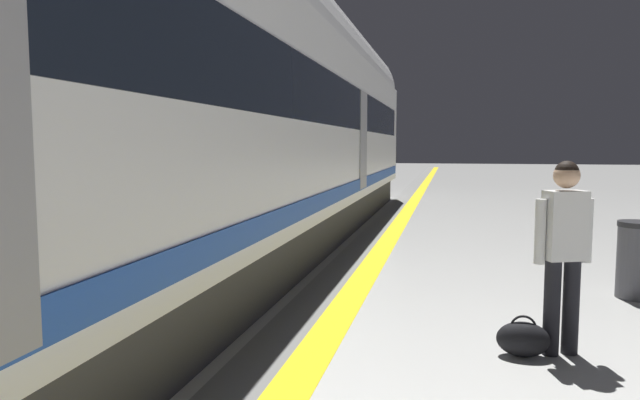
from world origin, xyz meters
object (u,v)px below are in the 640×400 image
object	(u,v)px
duffel_bag_near	(523,339)
passenger_near	(564,243)
high_speed_train	(170,85)
waste_bin	(637,260)

from	to	relation	value
duffel_bag_near	passenger_near	bearing A→B (deg)	22.43
high_speed_train	passenger_near	xyz separation A→B (m)	(4.19, -1.15, -1.53)
duffel_bag_near	waste_bin	world-z (taller)	waste_bin
passenger_near	waste_bin	xyz separation A→B (m)	(1.21, 2.15, -0.51)
duffel_bag_near	high_speed_train	bearing A→B (deg)	161.70
high_speed_train	waste_bin	distance (m)	5.86
passenger_near	duffel_bag_near	size ratio (longest dim) A/B	3.79
passenger_near	high_speed_train	bearing A→B (deg)	164.67
high_speed_train	duffel_bag_near	size ratio (longest dim) A/B	67.97
waste_bin	duffel_bag_near	bearing A→B (deg)	-123.77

